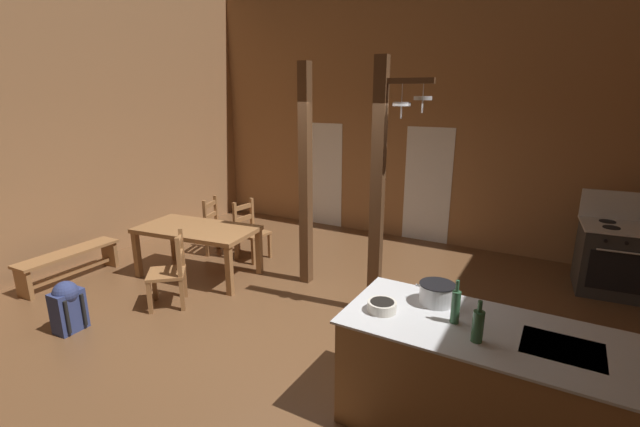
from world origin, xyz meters
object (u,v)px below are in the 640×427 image
(stove_range, at_px, (625,259))
(mixing_bowl_on_counter, at_px, (382,306))
(stockpot_on_counter, at_px, (437,294))
(ladderback_chair_by_post, at_px, (219,227))
(kitchen_island, at_px, (483,383))
(bottle_tall_on_counter, at_px, (478,325))
(ladderback_chair_at_table_end, at_px, (250,231))
(dining_table, at_px, (197,233))
(bottle_short_on_counter, at_px, (456,306))
(bench_along_left_wall, at_px, (69,261))
(backpack, at_px, (67,305))
(ladderback_chair_near_window, at_px, (171,271))

(stove_range, xyz_separation_m, mixing_bowl_on_counter, (-1.99, -3.71, 0.48))
(stockpot_on_counter, bearing_deg, ladderback_chair_by_post, 155.63)
(kitchen_island, relative_size, bottle_tall_on_counter, 6.99)
(ladderback_chair_at_table_end, relative_size, mixing_bowl_on_counter, 4.09)
(dining_table, height_order, bottle_tall_on_counter, bottle_tall_on_counter)
(mixing_bowl_on_counter, height_order, bottle_short_on_counter, bottle_short_on_counter)
(bench_along_left_wall, distance_m, backpack, 1.56)
(kitchen_island, distance_m, ladderback_chair_at_table_end, 4.50)
(stove_range, xyz_separation_m, ladderback_chair_by_post, (-5.74, -1.51, -0.03))
(backpack, bearing_deg, mixing_bowl_on_counter, 8.53)
(kitchen_island, xyz_separation_m, stove_range, (1.19, 3.58, 0.02))
(dining_table, xyz_separation_m, ladderback_chair_by_post, (-0.37, 0.85, -0.20))
(backpack, distance_m, bottle_short_on_counter, 4.19)
(ladderback_chair_near_window, relative_size, backpack, 1.59)
(bottle_short_on_counter, bearing_deg, stockpot_on_counter, 129.66)
(dining_table, distance_m, ladderback_chair_near_window, 0.96)
(bench_along_left_wall, height_order, stockpot_on_counter, stockpot_on_counter)
(backpack, bearing_deg, ladderback_chair_near_window, 62.53)
(dining_table, distance_m, bench_along_left_wall, 1.84)
(dining_table, bearing_deg, stockpot_on_counter, -15.06)
(stove_range, distance_m, ladderback_chair_by_post, 5.93)
(ladderback_chair_by_post, bearing_deg, stove_range, 14.73)
(stove_range, distance_m, bottle_short_on_counter, 3.93)
(ladderback_chair_near_window, height_order, bottle_short_on_counter, bottle_short_on_counter)
(stove_range, distance_m, dining_table, 5.87)
(kitchen_island, xyz_separation_m, bottle_short_on_counter, (-0.25, -0.02, 0.60))
(kitchen_island, bearing_deg, bench_along_left_wall, 178.31)
(bench_along_left_wall, bearing_deg, bottle_tall_on_counter, -3.86)
(dining_table, relative_size, ladderback_chair_at_table_end, 1.89)
(ladderback_chair_by_post, bearing_deg, bottle_tall_on_counter, -26.97)
(stove_range, distance_m, backpack, 6.96)
(ladderback_chair_at_table_end, distance_m, backpack, 2.84)
(dining_table, height_order, ladderback_chair_by_post, ladderback_chair_by_post)
(stockpot_on_counter, bearing_deg, stove_range, 63.88)
(bench_along_left_wall, bearing_deg, ladderback_chair_near_window, 6.04)
(bottle_tall_on_counter, bearing_deg, ladderback_chair_near_window, 171.29)
(dining_table, relative_size, stockpot_on_counter, 4.98)
(ladderback_chair_near_window, relative_size, bench_along_left_wall, 0.68)
(stove_range, bearing_deg, bench_along_left_wall, -153.46)
(bottle_tall_on_counter, bearing_deg, dining_table, 160.83)
(backpack, xyz_separation_m, stockpot_on_counter, (3.87, 0.88, 0.69))
(kitchen_island, relative_size, bottle_short_on_counter, 6.26)
(ladderback_chair_by_post, distance_m, mixing_bowl_on_counter, 4.38)
(ladderback_chair_by_post, xyz_separation_m, mixing_bowl_on_counter, (3.75, -2.20, 0.51))
(stove_range, relative_size, mixing_bowl_on_counter, 5.69)
(kitchen_island, distance_m, ladderback_chair_by_post, 5.00)
(ladderback_chair_by_post, height_order, bottle_tall_on_counter, bottle_tall_on_counter)
(dining_table, xyz_separation_m, ladderback_chair_at_table_end, (0.22, 0.93, -0.20))
(bench_along_left_wall, relative_size, mixing_bowl_on_counter, 6.06)
(ladderback_chair_by_post, height_order, ladderback_chair_at_table_end, same)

